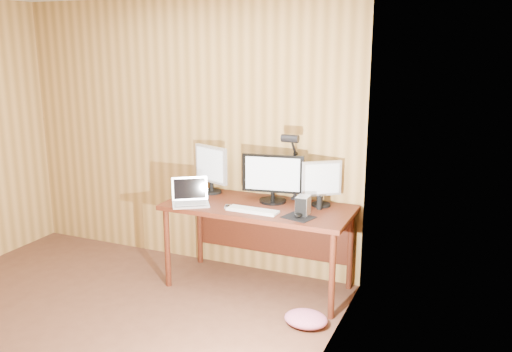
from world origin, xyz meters
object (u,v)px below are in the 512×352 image
Objects in this scene: desk at (262,217)px; monitor_left at (211,168)px; laptop at (190,197)px; speaker at (320,203)px; keyboard at (253,210)px; phone at (228,206)px; desk_lamp at (292,157)px; mouse at (299,215)px; monitor_center at (273,178)px; monitor_right at (322,182)px; hard_drive at (303,206)px.

monitor_left is (-0.55, 0.13, 0.36)m from desk.
speaker is (1.07, 0.28, 0.00)m from laptop.
monitor_left reaches higher than keyboard.
monitor_left is 4.38× the size of phone.
monitor_left is at bearing 171.11° from desk_lamp.
desk is 14.99× the size of mouse.
monitor_right is at bearing -1.97° from monitor_center.
desk is at bearing 7.60° from monitor_left.
desk is 14.12× the size of speaker.
laptop is at bearing -162.22° from monitor_center.
monitor_right reaches higher than keyboard.
monitor_right reaches higher than phone.
phone is 0.16× the size of desk_lamp.
monitor_left is 1.08m from speaker.
speaker is at bearing -118.07° from monitor_right.
desk_lamp reaches higher than monitor_right.
hard_drive reaches higher than mouse.
monitor_right is 0.89× the size of keyboard.
speaker is (0.73, 0.25, 0.05)m from phone.
laptop is 2.50× the size of hard_drive.
speaker is at bearing 31.15° from keyboard.
keyboard reaches higher than desk.
mouse is at bearing -107.73° from speaker.
mouse is (0.42, -0.24, 0.14)m from desk.
mouse is 0.10m from hard_drive.
keyboard reaches higher than phone.
monitor_left is at bearing 55.90° from laptop.
phone is at bearing 169.08° from monitor_right.
hard_drive is 0.24× the size of desk_lamp.
laptop is (-0.63, -0.33, -0.16)m from monitor_center.
desk_lamp is (0.20, 0.40, 0.39)m from keyboard.
monitor_right reaches higher than mouse.
desk is 3.65× the size of monitor_left.
monitor_center reaches higher than laptop.
monitor_right is 3.42× the size of speaker.
monitor_left is 1.13× the size of laptop.
monitor_left is 2.83× the size of hard_drive.
monitor_left reaches higher than phone.
hard_drive reaches higher than phone.
speaker is (1.06, -0.10, -0.18)m from monitor_left.
desk_lamp is at bearing 19.60° from monitor_center.
keyboard is 2.82× the size of hard_drive.
hard_drive is at bearing -43.54° from monitor_center.
mouse is at bearing -98.39° from hard_drive.
desk_lamp is (0.22, 0.16, 0.52)m from desk.
desk_lamp reaches higher than desk.
keyboard is at bearing -127.25° from desk_lamp.
monitor_right is 0.33m from desk_lamp.
mouse is 0.69× the size of hard_drive.
monitor_right is at bearing 75.54° from hard_drive.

